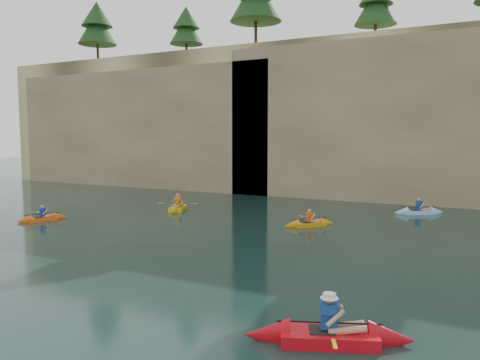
% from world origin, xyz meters
% --- Properties ---
extents(ground, '(160.00, 160.00, 0.00)m').
position_xyz_m(ground, '(0.00, 0.00, 0.00)').
color(ground, black).
rests_on(ground, ground).
extents(cliff, '(70.00, 16.00, 12.00)m').
position_xyz_m(cliff, '(0.00, 30.00, 6.00)').
color(cliff, tan).
rests_on(cliff, ground).
extents(cliff_slab_west, '(26.00, 2.40, 10.56)m').
position_xyz_m(cliff_slab_west, '(-20.00, 22.60, 5.28)').
color(cliff_slab_west, tan).
rests_on(cliff_slab_west, ground).
extents(cliff_slab_center, '(24.00, 2.40, 11.40)m').
position_xyz_m(cliff_slab_center, '(2.00, 22.60, 5.70)').
color(cliff_slab_center, tan).
rests_on(cliff_slab_center, ground).
extents(sea_cave_west, '(4.50, 1.00, 4.00)m').
position_xyz_m(sea_cave_west, '(-18.00, 21.95, 2.00)').
color(sea_cave_west, black).
rests_on(sea_cave_west, ground).
extents(sea_cave_center, '(3.50, 1.00, 3.20)m').
position_xyz_m(sea_cave_center, '(-4.00, 21.95, 1.60)').
color(sea_cave_center, black).
rests_on(sea_cave_center, ground).
extents(main_kayaker, '(3.76, 2.35, 1.39)m').
position_xyz_m(main_kayaker, '(4.28, -0.86, 0.18)').
color(main_kayaker, red).
rests_on(main_kayaker, ground).
extents(kayaker_orange, '(2.39, 2.52, 1.07)m').
position_xyz_m(kayaker_orange, '(-0.41, 11.68, 0.13)').
color(kayaker_orange, orange).
rests_on(kayaker_orange, ground).
extents(kayaker_yellow, '(2.35, 3.16, 1.27)m').
position_xyz_m(kayaker_yellow, '(-9.17, 12.84, 0.16)').
color(kayaker_yellow, yellow).
rests_on(kayaker_yellow, ground).
extents(kayaker_ltblue_mid, '(2.91, 2.20, 1.15)m').
position_xyz_m(kayaker_ltblue_mid, '(4.05, 18.09, 0.14)').
color(kayaker_ltblue_mid, '#97D0FC').
rests_on(kayaker_ltblue_mid, ground).
extents(kayaker_extra_west, '(1.92, 2.65, 1.03)m').
position_xyz_m(kayaker_extra_west, '(-13.61, 6.63, 0.13)').
color(kayaker_extra_west, '#FF5B10').
rests_on(kayaker_extra_west, ground).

